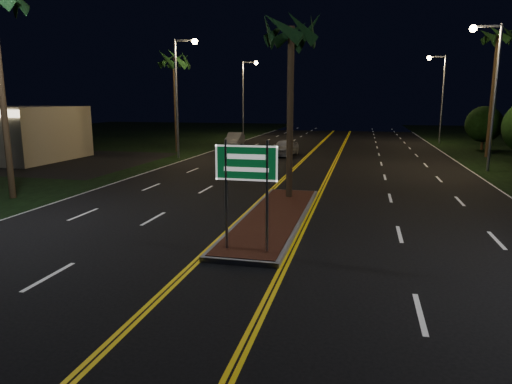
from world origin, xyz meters
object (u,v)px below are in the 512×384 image
(highway_sign, at_px, (246,173))
(palm_left_far, at_px, (174,61))
(palm_right_far, at_px, (498,37))
(shrub_far, at_px, (484,124))
(palm_median, at_px, (291,32))
(car_near, at_px, (285,146))
(streetlight_right_mid, at_px, (490,80))
(streetlight_left_mid, at_px, (181,84))
(streetlight_left_far, at_px, (246,90))
(median_island, at_px, (274,217))
(streetlight_right_far, at_px, (439,89))
(car_far, at_px, (235,138))

(highway_sign, bearing_deg, palm_left_far, 116.92)
(highway_sign, relative_size, palm_left_far, 0.36)
(palm_right_far, xyz_separation_m, shrub_far, (1.00, 6.00, -6.81))
(palm_median, distance_m, car_near, 18.13)
(palm_right_far, relative_size, car_near, 2.16)
(palm_right_far, bearing_deg, streetlight_right_mid, -105.29)
(highway_sign, xyz_separation_m, palm_right_far, (12.80, 27.20, 6.74))
(streetlight_right_mid, bearing_deg, streetlight_left_mid, 174.62)
(palm_median, xyz_separation_m, shrub_far, (13.80, 25.50, -4.94))
(streetlight_right_mid, xyz_separation_m, palm_median, (-10.61, -11.50, 1.62))
(palm_median, bearing_deg, streetlight_left_far, 107.58)
(median_island, height_order, palm_median, palm_median)
(highway_sign, height_order, shrub_far, shrub_far)
(streetlight_left_far, relative_size, streetlight_right_mid, 1.00)
(streetlight_right_mid, relative_size, palm_median, 1.08)
(median_island, relative_size, shrub_far, 2.59)
(palm_median, relative_size, car_near, 1.74)
(car_near, bearing_deg, palm_left_far, -177.97)
(median_island, xyz_separation_m, streetlight_left_mid, (-10.61, 17.00, 5.57))
(highway_sign, xyz_separation_m, streetlight_right_mid, (10.61, 19.20, 3.25))
(streetlight_right_far, bearing_deg, palm_right_far, -79.67)
(median_island, bearing_deg, highway_sign, -90.00)
(shrub_far, relative_size, car_far, 0.87)
(streetlight_left_mid, height_order, shrub_far, streetlight_left_mid)
(streetlight_right_mid, relative_size, palm_left_far, 1.02)
(streetlight_left_far, xyz_separation_m, palm_right_far, (23.41, -14.00, 3.49))
(streetlight_left_far, distance_m, streetlight_right_mid, 30.57)
(median_island, height_order, car_far, car_far)
(streetlight_right_mid, distance_m, car_far, 24.12)
(highway_sign, distance_m, streetlight_right_mid, 22.18)
(highway_sign, xyz_separation_m, car_near, (-3.03, 24.36, -1.61))
(streetlight_left_mid, relative_size, palm_median, 1.08)
(highway_sign, relative_size, shrub_far, 0.81)
(median_island, distance_m, car_far, 29.16)
(streetlight_left_far, relative_size, shrub_far, 2.27)
(streetlight_left_far, xyz_separation_m, palm_median, (10.61, -33.50, 1.62))
(streetlight_right_mid, relative_size, car_near, 1.88)
(streetlight_left_far, xyz_separation_m, car_near, (7.58, -16.84, -4.86))
(streetlight_right_mid, height_order, palm_left_far, streetlight_right_mid)
(shrub_far, bearing_deg, streetlight_left_mid, -153.82)
(median_island, distance_m, streetlight_left_mid, 20.80)
(streetlight_right_mid, height_order, car_far, streetlight_right_mid)
(streetlight_left_far, height_order, car_near, streetlight_left_far)
(shrub_far, bearing_deg, car_near, -152.29)
(median_island, relative_size, palm_median, 1.23)
(streetlight_left_far, height_order, streetlight_right_far, same)
(highway_sign, height_order, palm_median, palm_median)
(streetlight_right_mid, distance_m, palm_median, 15.73)
(streetlight_left_far, distance_m, palm_left_far, 16.28)
(highway_sign, height_order, streetlight_right_far, streetlight_right_far)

